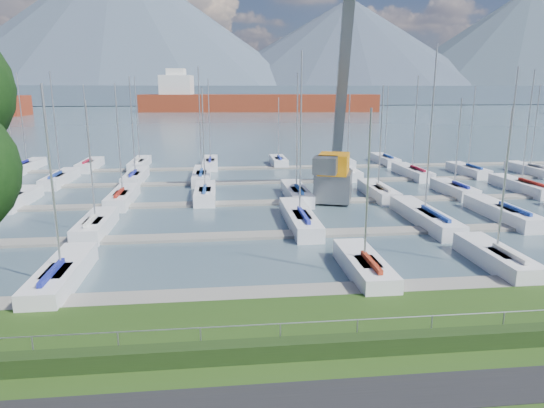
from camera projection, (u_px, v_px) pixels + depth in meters
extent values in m
cube|color=black|center=(322.00, 399.00, 15.79)|extent=(160.00, 2.00, 0.04)
cube|color=#495F6B|center=(224.00, 108.00, 270.25)|extent=(800.00, 540.00, 0.20)
cube|color=#1F3313|center=(308.00, 348.00, 18.22)|extent=(80.00, 0.70, 0.70)
cylinder|color=#989AA0|center=(306.00, 322.00, 18.41)|extent=(80.00, 0.04, 0.04)
cube|color=#48586A|center=(222.00, 95.00, 336.47)|extent=(900.00, 80.00, 12.00)
cone|color=#435162|center=(119.00, 27.00, 383.80)|extent=(340.00, 340.00, 115.00)
cone|color=#3D485A|center=(349.00, 50.00, 417.07)|extent=(300.00, 300.00, 85.00)
cone|color=#3B4856|center=(527.00, 44.00, 443.02)|extent=(320.00, 320.00, 100.00)
cube|color=slate|center=(285.00, 293.00, 24.55)|extent=(90.00, 1.60, 0.25)
cube|color=slate|center=(266.00, 235.00, 34.22)|extent=(90.00, 1.60, 0.25)
cube|color=slate|center=(255.00, 203.00, 43.89)|extent=(90.00, 1.60, 0.25)
cube|color=gray|center=(248.00, 183.00, 53.56)|extent=(90.00, 1.60, 0.25)
cube|color=gray|center=(244.00, 168.00, 63.23)|extent=(90.00, 1.60, 0.25)
cube|color=slate|center=(333.00, 187.00, 44.06)|extent=(4.07, 4.07, 2.60)
cube|color=orange|center=(334.00, 164.00, 43.57)|extent=(3.56, 4.06, 1.80)
cube|color=#54565C|center=(344.00, 63.00, 46.04)|extent=(2.73, 11.24, 19.89)
cube|color=#5B5F63|center=(325.00, 165.00, 41.47)|extent=(2.61, 2.73, 1.40)
cube|color=maroon|center=(259.00, 105.00, 224.90)|extent=(109.40, 27.14, 10.00)
cube|color=silver|center=(177.00, 89.00, 222.28)|extent=(15.14, 15.14, 12.00)
cube|color=silver|center=(176.00, 73.00, 220.67)|extent=(8.65, 8.65, 4.00)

